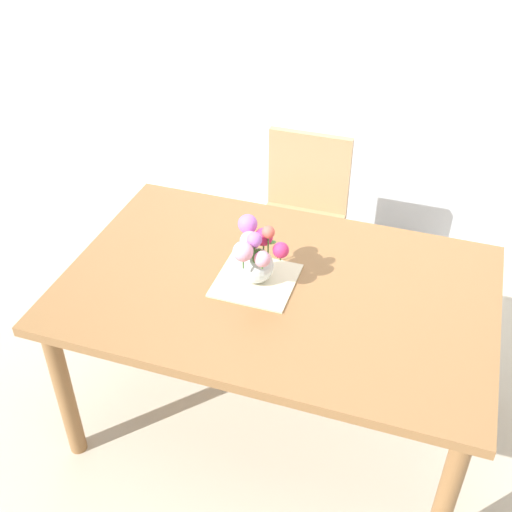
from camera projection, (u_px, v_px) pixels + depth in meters
name	position (u px, v px, depth m)	size (l,w,h in m)	color
ground_plane	(274.00, 412.00, 2.87)	(12.00, 12.00, 0.00)	#B7AD99
dining_table	(277.00, 301.00, 2.47)	(1.62, 1.05, 0.74)	olive
chair_far	(302.00, 211.00, 3.25)	(0.42, 0.42, 0.90)	tan
placemat	(256.00, 280.00, 2.44)	(0.30, 0.30, 0.01)	beige
flower_vase	(256.00, 254.00, 2.35)	(0.21, 0.21, 0.25)	silver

